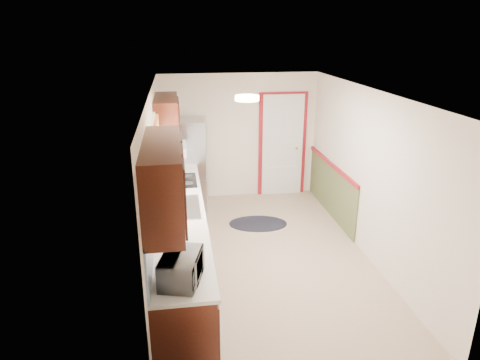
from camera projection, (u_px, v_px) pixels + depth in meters
name	position (u px, v px, depth m)	size (l,w,h in m)	color
room_shell	(266.00, 180.00, 5.90)	(3.20, 5.20, 2.52)	tan
kitchen_run	(177.00, 220.00, 5.59)	(0.63, 4.00, 2.20)	#38150C
back_wall_trim	(292.00, 154.00, 8.20)	(1.12, 2.30, 2.08)	maroon
ceiling_fixture	(247.00, 98.00, 5.28)	(0.30, 0.30, 0.06)	#FFD88C
microwave	(181.00, 265.00, 3.95)	(0.50, 0.28, 0.34)	white
refrigerator	(187.00, 164.00, 7.79)	(0.76, 0.74, 1.66)	#B7B7BC
rug	(258.00, 224.00, 7.34)	(1.00, 0.64, 0.01)	black
cooktop	(179.00, 181.00, 6.61)	(0.54, 0.65, 0.02)	black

